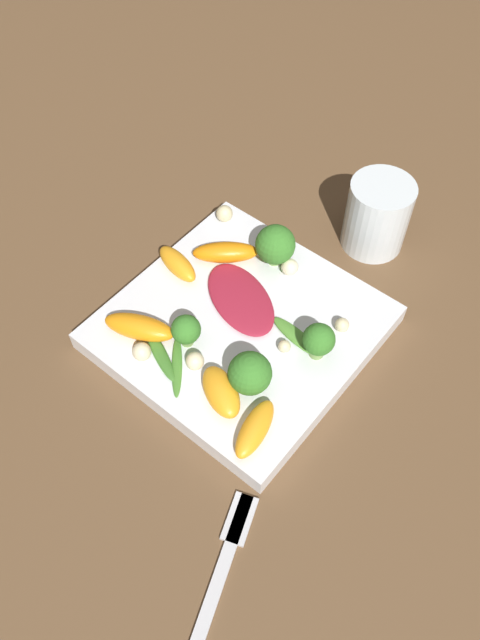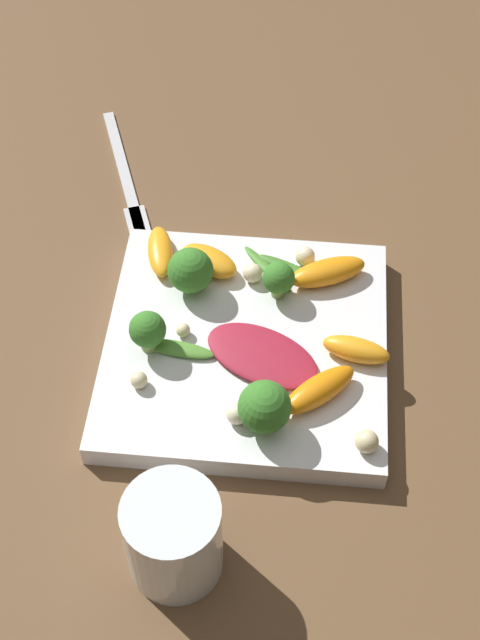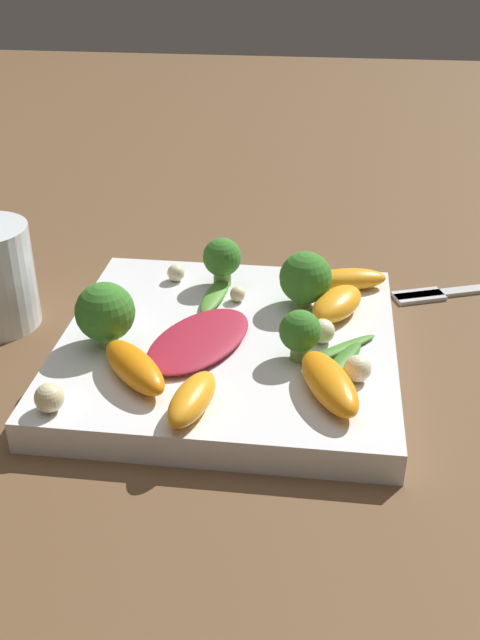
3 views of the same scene
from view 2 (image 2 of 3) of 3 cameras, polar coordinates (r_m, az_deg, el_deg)
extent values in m
plane|color=brown|center=(0.78, 0.37, -2.23)|extent=(2.40, 2.40, 0.00)
cube|color=white|center=(0.77, 0.37, -1.74)|extent=(0.24, 0.24, 0.02)
cylinder|color=white|center=(0.65, -4.28, -13.67)|extent=(0.07, 0.07, 0.08)
cube|color=silver|center=(0.94, -7.45, 9.45)|extent=(0.19, 0.08, 0.01)
cube|color=silver|center=(0.89, -6.57, 6.28)|extent=(0.05, 0.03, 0.01)
ellipsoid|color=maroon|center=(0.75, 1.43, -2.27)|extent=(0.09, 0.11, 0.01)
ellipsoid|color=orange|center=(0.72, 5.09, -4.46)|extent=(0.06, 0.07, 0.02)
ellipsoid|color=orange|center=(0.80, 5.63, 3.08)|extent=(0.05, 0.08, 0.02)
ellipsoid|color=orange|center=(0.81, -2.00, 3.80)|extent=(0.05, 0.06, 0.02)
ellipsoid|color=orange|center=(0.75, 7.44, -1.89)|extent=(0.03, 0.06, 0.02)
ellipsoid|color=orange|center=(0.82, -5.13, 4.39)|extent=(0.06, 0.04, 0.02)
cylinder|color=#84AD5B|center=(0.71, 1.55, -6.39)|extent=(0.01, 0.01, 0.01)
sphere|color=#387A28|center=(0.69, 1.58, -5.57)|extent=(0.04, 0.04, 0.04)
cylinder|color=#7A9E51|center=(0.79, -3.13, 2.35)|extent=(0.01, 0.01, 0.01)
sphere|color=#387A28|center=(0.78, -3.19, 3.19)|extent=(0.04, 0.04, 0.04)
cylinder|color=#7A9E51|center=(0.79, 2.45, 1.99)|extent=(0.01, 0.01, 0.01)
sphere|color=#387A28|center=(0.78, 2.49, 2.70)|extent=(0.03, 0.03, 0.03)
cylinder|color=#7A9E51|center=(0.75, -5.84, -1.37)|extent=(0.01, 0.01, 0.02)
sphere|color=#387A28|center=(0.74, -5.94, -0.60)|extent=(0.03, 0.03, 0.03)
ellipsoid|color=#47842D|center=(0.81, 1.77, 3.29)|extent=(0.06, 0.05, 0.00)
ellipsoid|color=#518E33|center=(0.75, -3.99, -1.85)|extent=(0.02, 0.06, 0.01)
ellipsoid|color=#3D7528|center=(0.81, 3.23, 3.29)|extent=(0.04, 0.07, 0.01)
sphere|color=beige|center=(0.71, -0.45, -5.98)|extent=(0.02, 0.02, 0.02)
sphere|color=beige|center=(0.70, 8.12, -7.71)|extent=(0.02, 0.02, 0.02)
sphere|color=beige|center=(0.73, -6.49, -3.84)|extent=(0.01, 0.01, 0.01)
sphere|color=beige|center=(0.76, -3.70, -0.84)|extent=(0.01, 0.01, 0.01)
sphere|color=beige|center=(0.81, 4.19, 4.08)|extent=(0.02, 0.02, 0.02)
sphere|color=beige|center=(0.80, 0.98, 3.02)|extent=(0.02, 0.02, 0.02)
camera|label=1|loc=(0.79, -19.60, 42.41)|focal=35.00mm
camera|label=3|loc=(0.75, 40.22, 13.43)|focal=42.00mm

